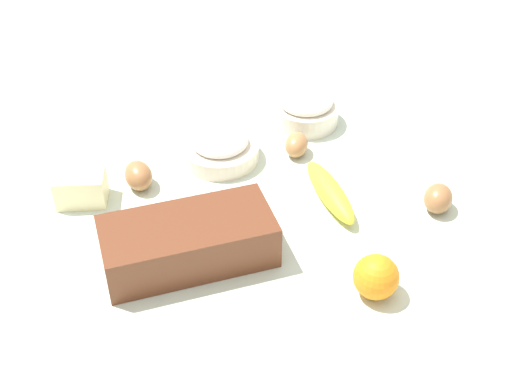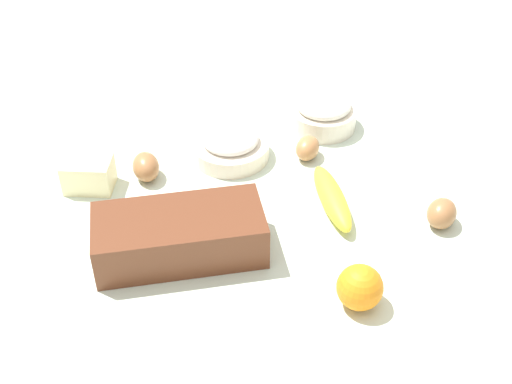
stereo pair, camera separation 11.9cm
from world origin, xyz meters
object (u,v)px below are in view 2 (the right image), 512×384
(loaf_pan, at_px, (179,234))
(egg_near_butter, at_px, (308,148))
(flour_bowl, at_px, (323,113))
(orange_fruit, at_px, (360,287))
(banana, at_px, (332,198))
(egg_beside_bowl, at_px, (442,213))
(egg_loose, at_px, (146,167))
(butter_block, at_px, (88,174))
(sugar_bowl, at_px, (228,145))

(loaf_pan, xyz_separation_m, egg_near_butter, (0.30, 0.20, -0.02))
(flour_bowl, relative_size, orange_fruit, 1.94)
(banana, height_order, orange_fruit, orange_fruit)
(loaf_pan, bearing_deg, orange_fruit, -32.46)
(banana, height_order, egg_beside_bowl, egg_beside_bowl)
(loaf_pan, distance_m, banana, 0.29)
(egg_near_butter, relative_size, egg_loose, 0.87)
(banana, relative_size, egg_near_butter, 3.04)
(butter_block, relative_size, egg_loose, 1.26)
(egg_near_butter, bearing_deg, sugar_bowl, 162.22)
(flour_bowl, bearing_deg, egg_beside_bowl, -77.23)
(sugar_bowl, bearing_deg, butter_block, -176.41)
(flour_bowl, relative_size, butter_block, 1.57)
(flour_bowl, relative_size, egg_beside_bowl, 2.18)
(banana, height_order, egg_near_butter, egg_near_butter)
(flour_bowl, distance_m, egg_near_butter, 0.12)
(flour_bowl, height_order, butter_block, flour_bowl)
(butter_block, bearing_deg, egg_loose, -0.79)
(sugar_bowl, xyz_separation_m, egg_near_butter, (0.15, -0.05, -0.01))
(flour_bowl, bearing_deg, egg_near_butter, -126.28)
(loaf_pan, bearing_deg, egg_near_butter, 39.78)
(sugar_bowl, xyz_separation_m, banana, (0.14, -0.21, -0.01))
(banana, relative_size, egg_loose, 2.66)
(egg_loose, bearing_deg, orange_fruit, -58.53)
(flour_bowl, xyz_separation_m, egg_loose, (-0.39, -0.07, -0.01))
(loaf_pan, bearing_deg, flour_bowl, 44.91)
(loaf_pan, xyz_separation_m, banana, (0.29, 0.04, -0.02))
(butter_block, bearing_deg, loaf_pan, -61.01)
(loaf_pan, xyz_separation_m, sugar_bowl, (0.15, 0.25, -0.01))
(egg_near_butter, distance_m, egg_beside_bowl, 0.30)
(loaf_pan, bearing_deg, butter_block, 125.57)
(flour_bowl, relative_size, sugar_bowl, 0.91)
(loaf_pan, bearing_deg, egg_loose, 101.26)
(banana, height_order, butter_block, butter_block)
(loaf_pan, relative_size, banana, 1.54)
(sugar_bowl, relative_size, orange_fruit, 2.14)
(banana, bearing_deg, egg_loose, 148.73)
(egg_beside_bowl, distance_m, egg_loose, 0.56)
(egg_near_butter, height_order, egg_beside_bowl, egg_beside_bowl)
(butter_block, bearing_deg, flour_bowl, 7.61)
(orange_fruit, distance_m, egg_beside_bowl, 0.25)
(orange_fruit, height_order, egg_near_butter, orange_fruit)
(loaf_pan, relative_size, egg_beside_bowl, 4.54)
(orange_fruit, xyz_separation_m, egg_loose, (-0.26, 0.42, -0.01))
(egg_beside_bowl, bearing_deg, flour_bowl, 102.77)
(sugar_bowl, relative_size, banana, 0.82)
(sugar_bowl, relative_size, egg_beside_bowl, 2.41)
(loaf_pan, height_order, sugar_bowl, loaf_pan)
(butter_block, xyz_separation_m, egg_near_butter, (0.43, -0.03, -0.01))
(sugar_bowl, bearing_deg, egg_beside_bowl, -45.53)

